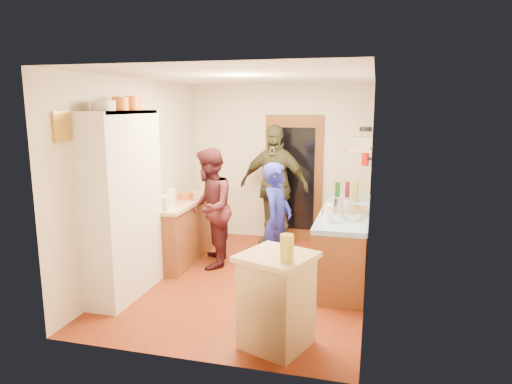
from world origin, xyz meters
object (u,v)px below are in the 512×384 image
at_px(person_hob, 279,223).
at_px(person_left, 212,207).
at_px(hutch_body, 123,205).
at_px(person_back, 275,186).
at_px(right_counter_base, 344,244).
at_px(island_base, 276,303).

relative_size(person_hob, person_left, 0.92).
xyz_separation_m(hutch_body, person_back, (1.31, 2.35, -0.12)).
distance_m(right_counter_base, person_back, 1.68).
distance_m(island_base, person_left, 2.43).
bearing_deg(right_counter_base, person_left, -177.66).
bearing_deg(island_base, person_hob, 101.21).
relative_size(hutch_body, island_base, 2.56).
xyz_separation_m(island_base, person_left, (-1.35, 1.97, 0.41)).
relative_size(hutch_body, person_back, 1.12).
xyz_separation_m(hutch_body, right_counter_base, (2.50, 1.30, -0.68)).
relative_size(island_base, person_left, 0.51).
height_order(hutch_body, right_counter_base, hutch_body).
height_order(hutch_body, person_back, hutch_body).
xyz_separation_m(right_counter_base, person_back, (-1.19, 1.05, 0.56)).
height_order(person_hob, person_back, person_back).
distance_m(hutch_body, island_base, 2.25).
distance_m(person_left, person_back, 1.31).
distance_m(hutch_body, person_left, 1.41).
height_order(hutch_body, island_base, hutch_body).
relative_size(right_counter_base, island_base, 2.56).
distance_m(hutch_body, person_hob, 1.94).
xyz_separation_m(right_counter_base, person_hob, (-0.82, -0.40, 0.35)).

